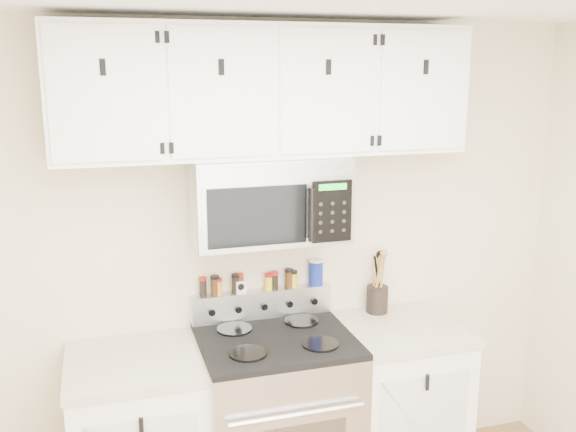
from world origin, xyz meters
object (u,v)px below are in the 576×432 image
object	(u,v)px
utensil_crock	(377,297)
microwave	(269,199)
range	(276,421)
salt_canister	(316,272)

from	to	relation	value
utensil_crock	microwave	bearing A→B (deg)	-170.82
utensil_crock	range	bearing A→B (deg)	-160.43
range	microwave	distance (m)	1.15
microwave	utensil_crock	distance (m)	0.91
microwave	salt_canister	world-z (taller)	microwave
range	microwave	size ratio (longest dim) A/B	1.45
range	utensil_crock	xyz separation A→B (m)	(0.65, 0.23, 0.52)
utensil_crock	salt_canister	distance (m)	0.39
range	utensil_crock	world-z (taller)	utensil_crock
range	salt_canister	xyz separation A→B (m)	(0.31, 0.28, 0.68)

